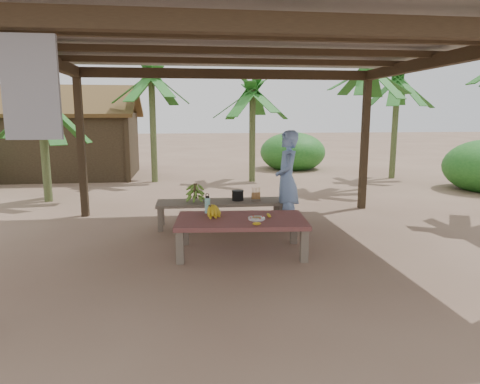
{
  "coord_description": "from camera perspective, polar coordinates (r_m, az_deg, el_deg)",
  "views": [
    {
      "loc": [
        -0.85,
        -6.09,
        1.93
      ],
      "look_at": [
        -0.06,
        0.1,
        0.8
      ],
      "focal_mm": 32.0,
      "sensor_mm": 36.0,
      "label": 1
    }
  ],
  "objects": [
    {
      "name": "bench",
      "position": [
        7.46,
        -2.61,
        -1.64
      ],
      "size": [
        2.21,
        0.63,
        0.45
      ],
      "rotation": [
        0.0,
        0.0,
        -0.01
      ],
      "color": "brown",
      "rests_on": "ground"
    },
    {
      "name": "banana_plant_far",
      "position": [
        13.94,
        20.22,
        12.77
      ],
      "size": [
        1.8,
        1.8,
        3.18
      ],
      "color": "#596638",
      "rests_on": "ground"
    },
    {
      "name": "skewer_rack",
      "position": [
        7.44,
        2.13,
        -0.28
      ],
      "size": [
        0.18,
        0.08,
        0.24
      ],
      "primitive_type": null,
      "rotation": [
        0.0,
        0.0,
        -0.01
      ],
      "color": "#A57F47",
      "rests_on": "bench"
    },
    {
      "name": "loose_banana_front",
      "position": [
        5.63,
        2.25,
        -4.24
      ],
      "size": [
        0.15,
        0.1,
        0.04
      ],
      "primitive_type": "ellipsoid",
      "rotation": [
        0.0,
        0.0,
        2.0
      ],
      "color": "yellow",
      "rests_on": "work_table"
    },
    {
      "name": "woman",
      "position": [
        7.31,
        6.27,
        1.6
      ],
      "size": [
        0.47,
        0.65,
        1.68
      ],
      "primitive_type": "imported",
      "rotation": [
        0.0,
        0.0,
        -1.68
      ],
      "color": "#6D8ECF",
      "rests_on": "ground"
    },
    {
      "name": "water_flask",
      "position": [
        6.31,
        -4.36,
        -1.71
      ],
      "size": [
        0.08,
        0.08,
        0.3
      ],
      "color": "#41CCC5",
      "rests_on": "work_table"
    },
    {
      "name": "banana_plant_ne",
      "position": [
        11.6,
        16.62,
        14.38
      ],
      "size": [
        1.8,
        1.8,
        3.34
      ],
      "color": "#596638",
      "rests_on": "ground"
    },
    {
      "name": "banana_plant_n",
      "position": [
        12.46,
        1.67,
        12.22
      ],
      "size": [
        1.8,
        1.8,
        2.84
      ],
      "color": "#596638",
      "rests_on": "ground"
    },
    {
      "name": "banana_plant_w",
      "position": [
        10.43,
        -24.93,
        9.51
      ],
      "size": [
        1.8,
        1.8,
        2.44
      ],
      "color": "#596638",
      "rests_on": "ground"
    },
    {
      "name": "banana_plant_nw",
      "position": [
        12.64,
        -11.72,
        13.87
      ],
      "size": [
        1.8,
        1.8,
        3.27
      ],
      "color": "#596638",
      "rests_on": "ground"
    },
    {
      "name": "work_table",
      "position": [
        6.01,
        0.14,
        -4.14
      ],
      "size": [
        1.88,
        1.15,
        0.5
      ],
      "rotation": [
        0.0,
        0.0,
        -0.09
      ],
      "color": "brown",
      "rests_on": "ground"
    },
    {
      "name": "plate",
      "position": [
        5.92,
        2.23,
        -3.55
      ],
      "size": [
        0.24,
        0.24,
        0.04
      ],
      "color": "white",
      "rests_on": "work_table"
    },
    {
      "name": "pavilion",
      "position": [
        6.19,
        0.58,
        18.12
      ],
      "size": [
        6.6,
        5.6,
        2.95
      ],
      "color": "black",
      "rests_on": "ground"
    },
    {
      "name": "hut",
      "position": [
        14.58,
        -21.92,
        6.27
      ],
      "size": [
        4.4,
        3.43,
        2.85
      ],
      "color": "black",
      "rests_on": "ground"
    },
    {
      "name": "cooking_pot",
      "position": [
        7.48,
        -0.3,
        -0.49
      ],
      "size": [
        0.2,
        0.2,
        0.17
      ],
      "primitive_type": "cylinder",
      "color": "black",
      "rests_on": "bench"
    },
    {
      "name": "ripe_banana_bunch",
      "position": [
        6.1,
        -4.04,
        -2.44
      ],
      "size": [
        0.39,
        0.37,
        0.19
      ],
      "primitive_type": null,
      "rotation": [
        0.0,
        0.0,
        -0.44
      ],
      "color": "yellow",
      "rests_on": "work_table"
    },
    {
      "name": "loose_banana_side",
      "position": [
        6.1,
        3.87,
        -3.12
      ],
      "size": [
        0.05,
        0.14,
        0.04
      ],
      "primitive_type": "ellipsoid",
      "rotation": [
        0.0,
        0.0,
        0.04
      ],
      "color": "yellow",
      "rests_on": "work_table"
    },
    {
      "name": "ground",
      "position": [
        6.45,
        0.64,
        -7.17
      ],
      "size": [
        80.0,
        80.0,
        0.0
      ],
      "primitive_type": "plane",
      "color": "brown",
      "rests_on": "ground"
    },
    {
      "name": "green_banana_stalk",
      "position": [
        7.4,
        -5.96,
        -0.02
      ],
      "size": [
        0.3,
        0.3,
        0.34
      ],
      "primitive_type": null,
      "rotation": [
        0.0,
        0.0,
        -0.01
      ],
      "color": "#598C2D",
      "rests_on": "bench"
    }
  ]
}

